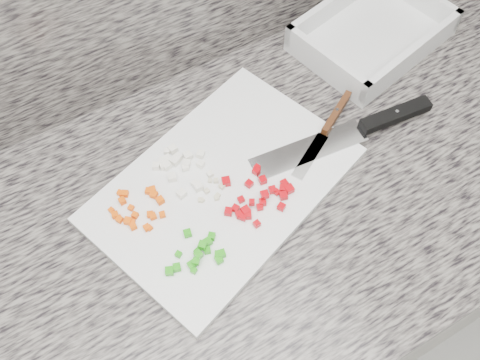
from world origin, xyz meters
name	(u,v)px	position (x,y,z in m)	size (l,w,h in m)	color
cabinet	(196,322)	(0.00, 1.44, 0.43)	(3.92, 0.62, 0.86)	silver
countertop	(175,241)	(0.00, 1.44, 0.88)	(3.96, 0.64, 0.04)	#69645D
cutting_board	(223,185)	(0.11, 1.48, 0.91)	(0.41, 0.28, 0.01)	white
carrot_pile	(138,209)	(-0.03, 1.50, 0.92)	(0.08, 0.09, 0.01)	#E95205
onion_pile	(180,167)	(0.06, 1.54, 0.92)	(0.09, 0.10, 0.01)	white
green_pepper_pile	(199,254)	(0.02, 1.39, 0.92)	(0.09, 0.07, 0.02)	#1D960D
red_pepper_pile	(258,197)	(0.14, 1.42, 0.92)	(0.12, 0.10, 0.02)	#AF020A
garlic_pile	(213,191)	(0.09, 1.47, 0.92)	(0.05, 0.04, 0.01)	beige
chef_knife	(366,127)	(0.37, 1.45, 0.92)	(0.34, 0.07, 0.02)	silver
paring_knife	(330,124)	(0.32, 1.49, 0.92)	(0.18, 0.11, 0.02)	silver
tray	(372,34)	(0.51, 1.62, 0.92)	(0.31, 0.25, 0.06)	silver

